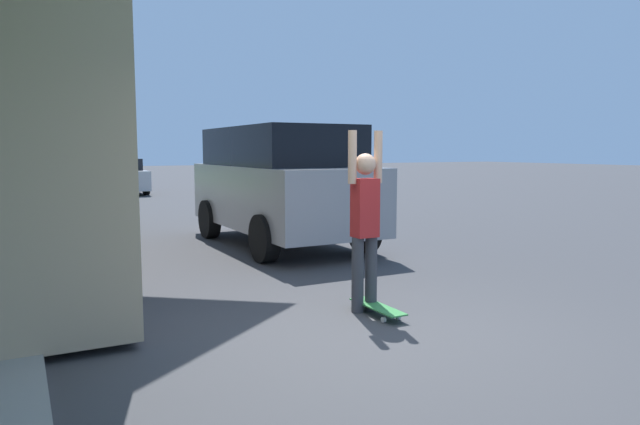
# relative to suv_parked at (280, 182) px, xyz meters

# --- Properties ---
(ground_plane) EXTENTS (120.00, 120.00, 0.00)m
(ground_plane) POSITION_rel_suv_parked_xyz_m (-1.42, -5.06, -1.15)
(ground_plane) COLOR #3D3D3F
(suv_parked) EXTENTS (2.07, 4.54, 2.14)m
(suv_parked) POSITION_rel_suv_parked_xyz_m (0.00, 0.00, 0.00)
(suv_parked) COLOR gray
(suv_parked) RESTS_ON ground_plane
(car_down_street) EXTENTS (1.99, 4.42, 1.39)m
(car_down_street) POSITION_rel_suv_parked_xyz_m (-0.68, 14.54, -0.47)
(car_down_street) COLOR #B7B7BC
(car_down_street) RESTS_ON ground_plane
(skateboarder) EXTENTS (0.41, 0.22, 1.93)m
(skateboarder) POSITION_rel_suv_parked_xyz_m (-1.00, -4.44, -0.15)
(skateboarder) COLOR #38383D
(skateboarder) RESTS_ON ground_plane
(skateboard) EXTENTS (0.21, 0.80, 0.10)m
(skateboard) POSITION_rel_suv_parked_xyz_m (-0.95, -4.63, -1.07)
(skateboard) COLOR #337F3D
(skateboard) RESTS_ON ground_plane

